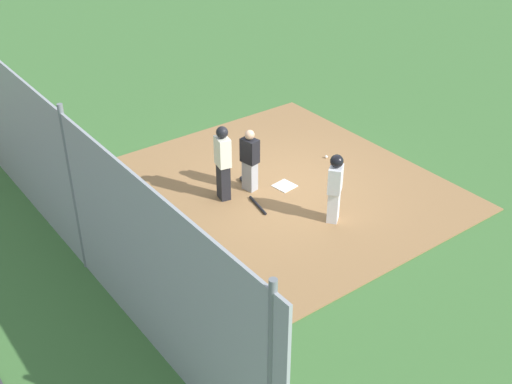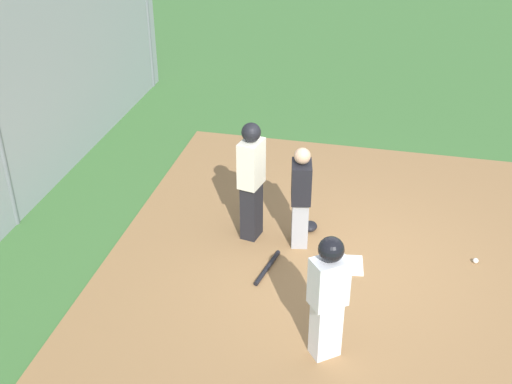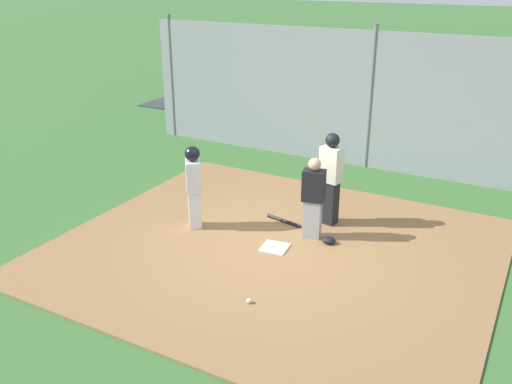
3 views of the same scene
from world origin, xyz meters
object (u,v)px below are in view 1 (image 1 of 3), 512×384
at_px(catcher, 250,160).
at_px(runner, 335,185).
at_px(baseball_bat, 258,205).
at_px(catcher_mask, 244,179).
at_px(baseball, 326,157).
at_px(umpire, 223,161).
at_px(home_plate, 285,186).

distance_m(catcher, runner, 2.17).
relative_size(catcher, baseball_bat, 1.93).
bearing_deg(catcher_mask, baseball, 82.41).
relative_size(umpire, runner, 1.13).
xyz_separation_m(runner, baseball, (-2.13, 1.75, -0.83)).
distance_m(umpire, baseball, 3.20).
bearing_deg(runner, baseball, -76.96).
height_order(home_plate, umpire, umpire).
bearing_deg(catcher_mask, baseball_bat, -20.68).
relative_size(runner, baseball, 20.96).
xyz_separation_m(umpire, runner, (2.11, 1.33, -0.05)).
bearing_deg(baseball, umpire, -89.60).
bearing_deg(catcher_mask, home_plate, 39.17).
distance_m(runner, catcher_mask, 2.62).
bearing_deg(catcher_mask, runner, 12.49).
bearing_deg(baseball_bat, baseball, 116.84).
relative_size(home_plate, baseball, 5.95).
bearing_deg(home_plate, baseball, 104.66).
xyz_separation_m(catcher, umpire, (-0.04, -0.69, 0.16)).
bearing_deg(baseball_bat, umpire, -141.22).
xyz_separation_m(home_plate, catcher_mask, (-0.74, -0.61, 0.05)).
bearing_deg(catcher_mask, catcher, -15.12).
xyz_separation_m(umpire, baseball_bat, (0.74, 0.39, -0.89)).
bearing_deg(runner, umpire, -5.35).
bearing_deg(runner, baseball_bat, -3.09).
bearing_deg(baseball_bat, catcher, 167.65).
distance_m(umpire, baseball_bat, 1.22).
relative_size(home_plate, umpire, 0.25).
relative_size(catcher, runner, 0.95).
xyz_separation_m(catcher, runner, (2.07, 0.64, 0.11)).
relative_size(home_plate, catcher, 0.30).
bearing_deg(home_plate, catcher, -118.41).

